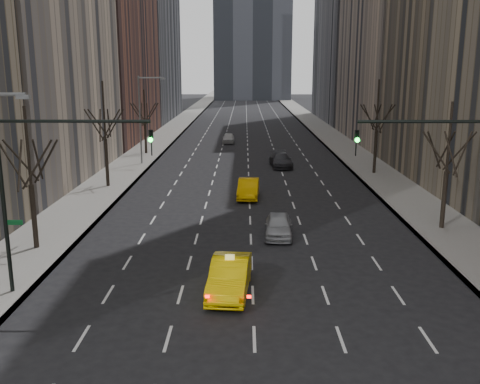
{
  "coord_description": "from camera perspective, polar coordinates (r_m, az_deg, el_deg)",
  "views": [
    {
      "loc": [
        -0.38,
        -10.27,
        9.91
      ],
      "look_at": [
        -0.62,
        17.31,
        3.5
      ],
      "focal_mm": 40.0,
      "sensor_mm": 36.0,
      "label": 1
    }
  ],
  "objects": [
    {
      "name": "far_suv_grey",
      "position": [
        55.01,
        4.36,
        3.44
      ],
      "size": [
        2.38,
        5.11,
        1.45
      ],
      "primitive_type": "imported",
      "rotation": [
        0.0,
        0.0,
        0.07
      ],
      "color": "#2D2D32",
      "rests_on": "ground"
    },
    {
      "name": "tree_lw_b",
      "position": [
        31.19,
        -21.39,
        0.72
      ],
      "size": [
        3.36,
        3.5,
        7.82
      ],
      "color": "black",
      "rests_on": "ground"
    },
    {
      "name": "far_car_white",
      "position": [
        72.61,
        -1.24,
        5.77
      ],
      "size": [
        1.59,
        3.91,
        1.33
      ],
      "primitive_type": "imported",
      "rotation": [
        0.0,
        0.0,
        0.0
      ],
      "color": "#BEBEBE",
      "rests_on": "ground"
    },
    {
      "name": "sidewalk_left",
      "position": [
        81.74,
        -7.89,
        6.06
      ],
      "size": [
        4.5,
        320.0,
        0.15
      ],
      "primitive_type": "cube",
      "color": "slate",
      "rests_on": "ground"
    },
    {
      "name": "silver_sedan_ahead",
      "position": [
        32.26,
        4.14,
        -3.57
      ],
      "size": [
        1.86,
        4.09,
        1.36
      ],
      "primitive_type": "imported",
      "rotation": [
        0.0,
        0.0,
        -0.06
      ],
      "color": "#9C9EA4",
      "rests_on": "ground"
    },
    {
      "name": "tree_lw_d",
      "position": [
        63.66,
        -10.09,
        7.17
      ],
      "size": [
        3.36,
        3.5,
        7.36
      ],
      "color": "black",
      "rests_on": "ground"
    },
    {
      "name": "traffic_mast_left",
      "position": [
        24.32,
        -20.55,
        1.77
      ],
      "size": [
        6.69,
        0.39,
        8.0
      ],
      "color": "black",
      "rests_on": "ground"
    },
    {
      "name": "sidewalk_right",
      "position": [
        81.85,
        9.43,
        6.01
      ],
      "size": [
        4.5,
        320.0,
        0.15
      ],
      "primitive_type": "cube",
      "color": "slate",
      "rests_on": "ground"
    },
    {
      "name": "tree_rw_c",
      "position": [
        52.1,
        14.33,
        6.21
      ],
      "size": [
        3.36,
        3.5,
        8.74
      ],
      "color": "black",
      "rests_on": "ground"
    },
    {
      "name": "tree_lw_c",
      "position": [
        46.14,
        -14.15,
        5.38
      ],
      "size": [
        3.36,
        3.5,
        8.74
      ],
      "color": "black",
      "rests_on": "ground"
    },
    {
      "name": "taxi_sedan",
      "position": [
        24.31,
        -1.1,
        -8.95
      ],
      "size": [
        2.05,
        4.91,
        1.58
      ],
      "primitive_type": "imported",
      "rotation": [
        0.0,
        0.0,
        -0.08
      ],
      "color": "yellow",
      "rests_on": "ground"
    },
    {
      "name": "streetlight_far",
      "position": [
        56.41,
        -10.3,
        8.52
      ],
      "size": [
        2.83,
        0.22,
        9.0
      ],
      "color": "slate",
      "rests_on": "ground"
    },
    {
      "name": "tree_rw_b",
      "position": [
        35.11,
        21.15,
        2.04
      ],
      "size": [
        3.36,
        3.5,
        7.82
      ],
      "color": "black",
      "rests_on": "ground"
    },
    {
      "name": "traffic_mast_right",
      "position": [
        24.6,
        23.18,
        1.66
      ],
      "size": [
        6.69,
        0.39,
        8.0
      ],
      "color": "black",
      "rests_on": "ground"
    },
    {
      "name": "far_taxi",
      "position": [
        41.71,
        0.91,
        0.39
      ],
      "size": [
        1.83,
        4.58,
        1.48
      ],
      "primitive_type": "imported",
      "rotation": [
        0.0,
        0.0,
        -0.06
      ],
      "color": "#FBB405",
      "rests_on": "ground"
    }
  ]
}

